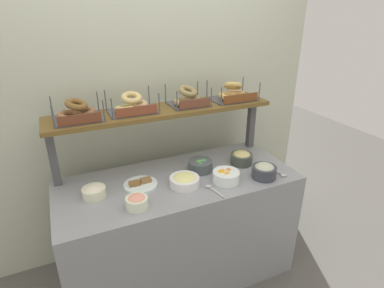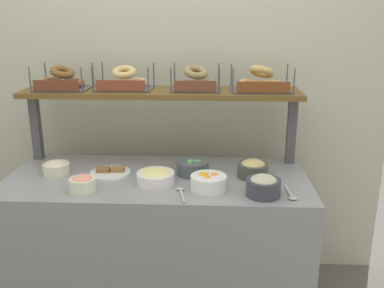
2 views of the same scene
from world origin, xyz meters
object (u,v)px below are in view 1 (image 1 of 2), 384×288
object	(u,v)px
bowl_veggie_mix	(200,165)
bagel_basket_cinnamon_raisin	(77,113)
serving_spoon_by_edge	(280,173)
bagel_basket_sesame	(233,94)
bowl_egg_salad	(184,180)
bowl_fruit_salad	(226,176)
bowl_hummus	(241,158)
bowl_lox_spread	(137,201)
bowl_potato_salad	(94,191)
bagel_basket_plain	(132,105)
bagel_basket_everything	(188,99)
serving_spoon_near_plate	(212,189)
bowl_tuna_salad	(264,171)
serving_plate_white	(141,184)

from	to	relation	value
bowl_veggie_mix	bagel_basket_cinnamon_raisin	world-z (taller)	bagel_basket_cinnamon_raisin
serving_spoon_by_edge	bagel_basket_sesame	bearing A→B (deg)	102.94
bowl_egg_salad	bowl_fruit_salad	distance (m)	0.28
bagel_basket_sesame	bowl_egg_salad	bearing A→B (deg)	-147.08
bowl_hummus	bowl_lox_spread	xyz separation A→B (m)	(-0.87, -0.23, -0.01)
bowl_potato_salad	bagel_basket_plain	xyz separation A→B (m)	(0.34, 0.27, 0.44)
bagel_basket_cinnamon_raisin	bagel_basket_everything	size ratio (longest dim) A/B	1.07
bowl_lox_spread	bagel_basket_sesame	bearing A→B (deg)	27.56
bowl_veggie_mix	bagel_basket_everything	world-z (taller)	bagel_basket_everything
serving_spoon_near_plate	bagel_basket_sesame	xyz separation A→B (m)	(0.42, 0.49, 0.47)
bowl_fruit_salad	bagel_basket_plain	bearing A→B (deg)	138.20
serving_spoon_by_edge	bagel_basket_plain	world-z (taller)	bagel_basket_plain
bowl_veggie_mix	bagel_basket_sesame	bearing A→B (deg)	30.20
bowl_tuna_salad	bagel_basket_sesame	size ratio (longest dim) A/B	0.50
bowl_hummus	bowl_tuna_salad	xyz separation A→B (m)	(0.03, -0.24, 0.00)
bowl_veggie_mix	bowl_egg_salad	size ratio (longest dim) A/B	0.90
bowl_tuna_salad	bowl_fruit_salad	xyz separation A→B (m)	(-0.27, 0.06, -0.01)
bowl_lox_spread	bagel_basket_everything	world-z (taller)	bagel_basket_everything
bagel_basket_everything	bagel_basket_sesame	size ratio (longest dim) A/B	0.83
bagel_basket_sesame	serving_spoon_near_plate	bearing A→B (deg)	-130.67
bowl_lox_spread	serving_plate_white	xyz separation A→B (m)	(0.09, 0.23, -0.03)
serving_spoon_near_plate	bagel_basket_sesame	bearing A→B (deg)	49.33
bowl_hummus	bagel_basket_plain	distance (m)	0.89
bowl_fruit_salad	bagel_basket_sesame	xyz separation A→B (m)	(0.29, 0.43, 0.44)
bowl_fruit_salad	bowl_veggie_mix	bearing A→B (deg)	112.91
serving_spoon_near_plate	bagel_basket_plain	bearing A→B (deg)	125.87
serving_spoon_near_plate	bagel_basket_cinnamon_raisin	xyz separation A→B (m)	(-0.72, 0.49, 0.47)
serving_spoon_by_edge	bowl_fruit_salad	bearing A→B (deg)	170.37
bowl_hummus	serving_spoon_near_plate	xyz separation A→B (m)	(-0.37, -0.24, -0.04)
bowl_hummus	bowl_potato_salad	distance (m)	1.08
bowl_hummus	bagel_basket_sesame	size ratio (longest dim) A/B	0.49
bowl_potato_salad	bagel_basket_plain	world-z (taller)	bagel_basket_plain
bowl_hummus	serving_plate_white	distance (m)	0.78
bagel_basket_plain	serving_spoon_near_plate	bearing A→B (deg)	-54.13
bowl_veggie_mix	bowl_fruit_salad	xyz separation A→B (m)	(0.09, -0.21, -0.00)
bowl_tuna_salad	serving_spoon_by_edge	xyz separation A→B (m)	(0.13, -0.01, -0.04)
bowl_lox_spread	serving_spoon_near_plate	distance (m)	0.50
bowl_potato_salad	serving_spoon_by_edge	xyz separation A→B (m)	(1.24, -0.24, -0.03)
bowl_hummus	bagel_basket_cinnamon_raisin	size ratio (longest dim) A/B	0.55
bagel_basket_sesame	serving_spoon_by_edge	bearing A→B (deg)	-77.06
bowl_egg_salad	bowl_fruit_salad	world-z (taller)	bowl_fruit_salad
bagel_basket_plain	bagel_basket_cinnamon_raisin	bearing A→B (deg)	-176.98
serving_spoon_near_plate	bowl_hummus	bearing A→B (deg)	32.75
bowl_hummus	bowl_fruit_salad	xyz separation A→B (m)	(-0.24, -0.18, -0.01)
bagel_basket_cinnamon_raisin	bagel_basket_sesame	bearing A→B (deg)	0.24
bowl_hummus	bowl_lox_spread	bearing A→B (deg)	-165.26
bowl_tuna_salad	bowl_potato_salad	world-z (taller)	bowl_tuna_salad
serving_plate_white	bowl_veggie_mix	bearing A→B (deg)	3.58
bagel_basket_cinnamon_raisin	bowl_egg_salad	bearing A→B (deg)	-31.95
bowl_veggie_mix	bowl_lox_spread	world-z (taller)	bowl_veggie_mix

